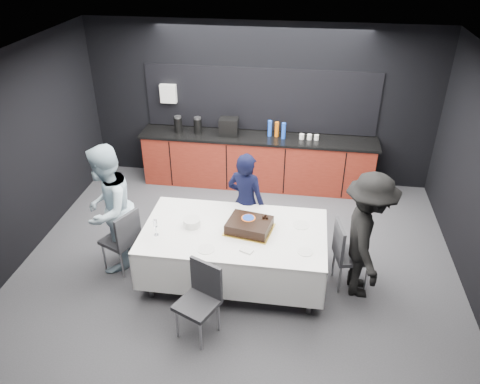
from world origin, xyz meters
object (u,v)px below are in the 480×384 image
person_left (108,209)px  cake_assembly (249,225)px  chair_right (346,251)px  person_right (367,237)px  party_table (234,239)px  champagne_flute (155,224)px  person_center (246,203)px  plate_stack (192,223)px  chair_left (123,237)px  chair_near (201,295)px

person_left → cake_assembly: bearing=90.3°
chair_right → person_right: person_right is taller
party_table → champagne_flute: champagne_flute is taller
person_center → plate_stack: bearing=66.8°
chair_left → person_center: bearing=25.1°
party_table → person_right: bearing=0.3°
chair_near → person_left: person_left is taller
champagne_flute → person_center: (1.00, 0.94, -0.18)m
plate_stack → chair_near: size_ratio=0.24×
chair_left → cake_assembly: bearing=1.7°
plate_stack → party_table: bearing=-1.9°
person_right → champagne_flute: bearing=92.7°
chair_near → person_center: bearing=80.4°
chair_near → person_right: 2.12m
party_table → chair_right: (1.42, 0.11, -0.11)m
cake_assembly → chair_near: bearing=-112.9°
chair_near → champagne_flute: bearing=134.9°
chair_left → chair_right: bearing=2.4°
chair_right → person_center: 1.51m
cake_assembly → person_right: (1.44, -0.02, -0.00)m
plate_stack → person_right: (2.18, -0.01, 0.02)m
person_center → chair_near: bearing=98.5°
party_table → person_right: 1.64m
plate_stack → champagne_flute: champagne_flute is taller
chair_left → person_right: (3.12, 0.03, 0.31)m
champagne_flute → person_right: person_right is taller
chair_near → person_right: size_ratio=0.55×
champagne_flute → chair_near: (0.72, -0.72, -0.40)m
person_right → party_table: bearing=87.5°
chair_left → chair_right: 2.92m
person_right → chair_right: bearing=62.2°
person_center → party_table: bearing=104.0°
chair_left → chair_near: bearing=-36.7°
chair_left → chair_right: (2.91, 0.12, 0.00)m
cake_assembly → champagne_flute: (-1.13, -0.27, 0.09)m
cake_assembly → party_table: bearing=-170.5°
chair_left → plate_stack: bearing=2.3°
plate_stack → person_right: size_ratio=0.13×
person_left → person_right: size_ratio=1.06×
party_table → chair_left: chair_left is taller
champagne_flute → cake_assembly: bearing=13.4°
plate_stack → chair_near: bearing=-71.7°
chair_right → person_center: size_ratio=0.61×
party_table → person_left: person_left is taller
party_table → person_left: bearing=177.8°
party_table → champagne_flute: bearing=-165.9°
cake_assembly → chair_near: 1.12m
party_table → champagne_flute: 1.02m
chair_right → cake_assembly: bearing=-176.6°
person_left → person_right: 3.31m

